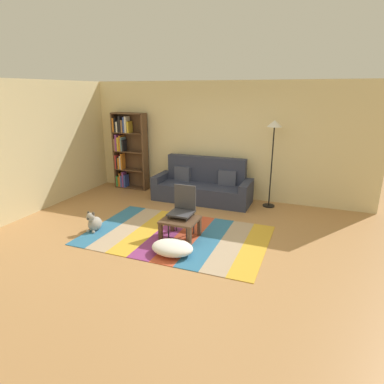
# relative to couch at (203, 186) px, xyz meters

# --- Properties ---
(ground_plane) EXTENTS (14.00, 14.00, 0.00)m
(ground_plane) POSITION_rel_couch_xyz_m (0.32, -2.02, -0.34)
(ground_plane) COLOR #B27F4C
(back_wall) EXTENTS (6.80, 0.10, 2.70)m
(back_wall) POSITION_rel_couch_xyz_m (0.32, 0.53, 1.01)
(back_wall) COLOR beige
(back_wall) RESTS_ON ground_plane
(left_wall) EXTENTS (0.10, 5.50, 2.70)m
(left_wall) POSITION_rel_couch_xyz_m (-3.08, -1.27, 1.01)
(left_wall) COLOR beige
(left_wall) RESTS_ON ground_plane
(rug) EXTENTS (3.18, 2.05, 0.01)m
(rug) POSITION_rel_couch_xyz_m (0.22, -2.03, -0.33)
(rug) COLOR teal
(rug) RESTS_ON ground_plane
(couch) EXTENTS (2.26, 0.80, 1.00)m
(couch) POSITION_rel_couch_xyz_m (0.00, 0.00, 0.00)
(couch) COLOR #2D3347
(couch) RESTS_ON ground_plane
(bookshelf) EXTENTS (0.90, 0.28, 1.95)m
(bookshelf) POSITION_rel_couch_xyz_m (-2.20, 0.28, 0.68)
(bookshelf) COLOR brown
(bookshelf) RESTS_ON ground_plane
(coffee_table) EXTENTS (0.61, 0.56, 0.37)m
(coffee_table) POSITION_rel_couch_xyz_m (0.34, -2.13, -0.03)
(coffee_table) COLOR #513826
(coffee_table) RESTS_ON rug
(pouf) EXTENTS (0.68, 0.52, 0.21)m
(pouf) POSITION_rel_couch_xyz_m (0.45, -2.69, -0.22)
(pouf) COLOR white
(pouf) RESTS_ON rug
(dog) EXTENTS (0.22, 0.35, 0.40)m
(dog) POSITION_rel_couch_xyz_m (-1.27, -2.39, -0.18)
(dog) COLOR #9E998E
(dog) RESTS_ON ground_plane
(standing_lamp) EXTENTS (0.32, 0.32, 1.90)m
(standing_lamp) POSITION_rel_couch_xyz_m (1.52, 0.14, 1.25)
(standing_lamp) COLOR black
(standing_lamp) RESTS_ON ground_plane
(tv_remote) EXTENTS (0.09, 0.16, 0.02)m
(tv_remote) POSITION_rel_couch_xyz_m (0.40, -2.05, 0.05)
(tv_remote) COLOR black
(tv_remote) RESTS_ON coffee_table
(folding_chair) EXTENTS (0.40, 0.40, 0.90)m
(folding_chair) POSITION_rel_couch_xyz_m (0.32, -1.94, 0.20)
(folding_chair) COLOR #38383D
(folding_chair) RESTS_ON ground_plane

